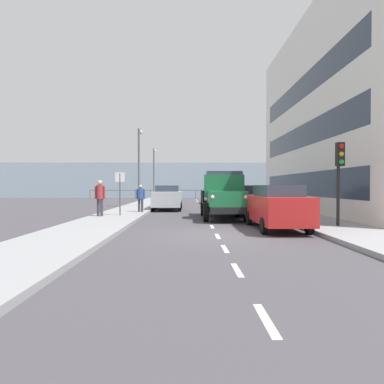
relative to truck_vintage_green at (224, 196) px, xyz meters
name	(u,v)px	position (x,y,z in m)	size (l,w,h in m)	color
ground_plane	(202,210)	(0.81, -6.54, -1.18)	(80.00, 80.00, 0.00)	#423F44
sidewalk_left	(269,209)	(-3.94, -6.54, -1.10)	(2.74, 42.87, 0.15)	gray
sidewalk_right	(135,209)	(5.57, -6.54, -1.10)	(2.74, 42.87, 0.15)	gray
road_centreline_markings	(203,211)	(0.81, -5.37, -1.17)	(0.12, 38.48, 0.01)	silver
building_terrace	(371,116)	(-9.73, -4.03, 4.94)	(8.88, 19.00, 12.24)	silver
sea_horizon	(195,180)	(0.81, -30.97, 1.32)	(80.00, 0.80, 5.00)	#8C9EAD
seawall_railing	(196,192)	(0.81, -27.37, -0.26)	(28.08, 0.08, 1.20)	#4C5156
truck_vintage_green	(224,196)	(0.00, 0.00, 0.00)	(2.17, 5.64, 2.43)	black
car_red_kerbside_near	(276,206)	(-1.62, 4.10, -0.28)	(1.77, 4.50, 1.72)	#B21E1E
car_navy_kerbside_1	(248,200)	(-1.62, -2.17, -0.28)	(1.78, 3.99, 1.72)	navy
car_silver_oppositeside_0	(168,197)	(3.25, -6.48, -0.28)	(1.97, 4.48, 1.72)	#B7BABF
pedestrian_with_bag	(100,195)	(6.29, -0.01, 0.05)	(0.53, 0.34, 1.83)	#383342
pedestrian_strolling	(141,196)	(4.63, -2.86, -0.09)	(0.53, 0.34, 1.60)	#383342
traffic_light_near	(340,165)	(-4.01, 4.27, 1.29)	(0.28, 0.41, 3.20)	black
lamp_post_promenade	(139,159)	(5.64, -9.19, 2.58)	(0.32, 1.14, 6.00)	#59595B
lamp_post_far	(154,169)	(5.48, -19.01, 2.33)	(0.32, 1.14, 5.54)	#59595B
street_sign	(120,186)	(5.38, -0.53, 0.50)	(0.50, 0.07, 2.25)	#4C4C4C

